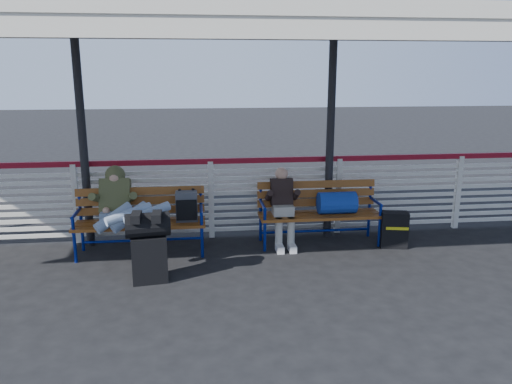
{
  "coord_description": "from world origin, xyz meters",
  "views": [
    {
      "loc": [
        -0.2,
        -5.53,
        2.52
      ],
      "look_at": [
        0.59,
        1.0,
        0.92
      ],
      "focal_mm": 35.0,
      "sensor_mm": 36.0,
      "label": 1
    }
  ],
  "objects": [
    {
      "name": "ground",
      "position": [
        0.0,
        0.0,
        0.0
      ],
      "size": [
        60.0,
        60.0,
        0.0
      ],
      "primitive_type": "plane",
      "color": "black",
      "rests_on": "ground"
    },
    {
      "name": "canopy",
      "position": [
        -0.0,
        0.87,
        3.04
      ],
      "size": [
        12.6,
        3.6,
        3.16
      ],
      "color": "silver",
      "rests_on": "ground"
    },
    {
      "name": "suitcase_side",
      "position": [
        2.63,
        1.12,
        0.27
      ],
      "size": [
        0.42,
        0.3,
        0.53
      ],
      "rotation": [
        0.0,
        0.0,
        -0.19
      ],
      "color": "black",
      "rests_on": "ground"
    },
    {
      "name": "bench_right",
      "position": [
        1.7,
        1.43,
        0.59
      ],
      "size": [
        1.8,
        0.56,
        0.92
      ],
      "color": "#91501C",
      "rests_on": "ground"
    },
    {
      "name": "luggage_stack",
      "position": [
        -0.81,
        0.29,
        0.48
      ],
      "size": [
        0.56,
        0.36,
        0.87
      ],
      "rotation": [
        0.0,
        0.0,
        0.13
      ],
      "color": "black",
      "rests_on": "ground"
    },
    {
      "name": "bench_left",
      "position": [
        -0.84,
        1.33,
        0.58
      ],
      "size": [
        1.8,
        0.56,
        0.92
      ],
      "color": "#91501C",
      "rests_on": "ground"
    },
    {
      "name": "fence",
      "position": [
        0.0,
        1.9,
        0.66
      ],
      "size": [
        12.08,
        0.08,
        1.24
      ],
      "color": "silver",
      "rests_on": "ground"
    },
    {
      "name": "traveler_man",
      "position": [
        -1.16,
        0.98,
        0.72
      ],
      "size": [
        0.94,
        1.64,
        0.77
      ],
      "color": "#869CB5",
      "rests_on": "ground"
    },
    {
      "name": "companion_person",
      "position": [
        1.03,
        1.42,
        0.6
      ],
      "size": [
        0.32,
        0.66,
        1.15
      ],
      "color": "#ACA99C",
      "rests_on": "ground"
    }
  ]
}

